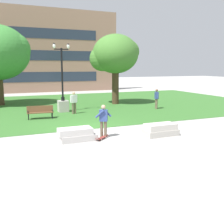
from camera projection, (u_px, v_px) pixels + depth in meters
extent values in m
plane|color=#A3A09B|center=(90.00, 129.00, 15.34)|extent=(140.00, 140.00, 0.00)
cube|color=#336628|center=(57.00, 106.00, 24.45)|extent=(40.00, 20.00, 0.02)
cube|color=#BCB7B2|center=(78.00, 137.00, 13.01)|extent=(1.80, 0.90, 0.32)
cube|color=beige|center=(75.00, 131.00, 12.90)|extent=(1.66, 0.83, 0.32)
cube|color=#B2ADA3|center=(161.00, 133.00, 13.95)|extent=(1.80, 0.90, 0.32)
cube|color=#BBB6AB|center=(160.00, 127.00, 13.88)|extent=(1.66, 0.83, 0.32)
cylinder|color=brown|center=(105.00, 129.00, 13.50)|extent=(0.15, 0.15, 0.86)
cylinder|color=brown|center=(102.00, 129.00, 13.53)|extent=(0.15, 0.15, 0.86)
cube|color=#334784|center=(103.00, 115.00, 13.39)|extent=(0.47, 0.40, 0.60)
cylinder|color=#334784|center=(107.00, 113.00, 13.52)|extent=(0.46, 0.32, 0.45)
cylinder|color=#334784|center=(100.00, 114.00, 13.22)|extent=(0.46, 0.32, 0.45)
sphere|color=tan|center=(103.00, 107.00, 13.31)|extent=(0.22, 0.22, 0.22)
cube|color=maroon|center=(102.00, 138.00, 13.24)|extent=(0.74, 0.67, 0.02)
cube|color=maroon|center=(97.00, 139.00, 12.84)|extent=(0.22, 0.23, 0.06)
cube|color=maroon|center=(106.00, 135.00, 13.63)|extent=(0.22, 0.23, 0.06)
cylinder|color=silver|center=(102.00, 140.00, 13.01)|extent=(0.06, 0.06, 0.06)
cylinder|color=silver|center=(98.00, 139.00, 13.11)|extent=(0.06, 0.06, 0.06)
cylinder|color=silver|center=(106.00, 138.00, 13.39)|extent=(0.06, 0.06, 0.06)
cylinder|color=silver|center=(102.00, 137.00, 13.49)|extent=(0.06, 0.06, 0.06)
cube|color=brown|center=(40.00, 113.00, 18.25)|extent=(1.83, 0.57, 0.05)
cube|color=brown|center=(40.00, 109.00, 18.45)|extent=(1.80, 0.26, 0.46)
cube|color=black|center=(28.00, 112.00, 17.98)|extent=(0.09, 0.40, 0.04)
cube|color=black|center=(53.00, 110.00, 18.49)|extent=(0.09, 0.40, 0.04)
cylinder|color=black|center=(29.00, 117.00, 17.90)|extent=(0.07, 0.07, 0.41)
cylinder|color=black|center=(52.00, 116.00, 18.39)|extent=(0.07, 0.07, 0.41)
cylinder|color=black|center=(28.00, 116.00, 18.20)|extent=(0.07, 0.07, 0.41)
cylinder|color=black|center=(52.00, 115.00, 18.69)|extent=(0.07, 0.07, 0.41)
cube|color=#ADA89E|center=(63.00, 106.00, 21.19)|extent=(0.80, 0.80, 0.90)
cylinder|color=black|center=(63.00, 99.00, 21.09)|extent=(0.28, 0.28, 0.30)
cylinder|color=black|center=(62.00, 75.00, 20.76)|extent=(0.14, 0.14, 4.15)
cube|color=black|center=(61.00, 49.00, 20.42)|extent=(1.10, 0.08, 0.08)
ellipsoid|color=white|center=(54.00, 46.00, 20.18)|extent=(0.22, 0.22, 0.36)
cone|color=black|center=(54.00, 43.00, 20.14)|extent=(0.20, 0.20, 0.13)
ellipsoid|color=white|center=(68.00, 46.00, 20.59)|extent=(0.22, 0.22, 0.36)
cone|color=black|center=(68.00, 44.00, 20.55)|extent=(0.20, 0.20, 0.13)
cylinder|color=#42301E|center=(115.00, 85.00, 25.46)|extent=(0.66, 0.66, 3.61)
ellipsoid|color=#42752D|center=(115.00, 54.00, 24.94)|extent=(4.37, 4.37, 3.71)
sphere|color=#42752D|center=(102.00, 59.00, 24.97)|extent=(2.40, 2.40, 2.40)
sphere|color=#42752D|center=(128.00, 52.00, 24.92)|extent=(2.18, 2.18, 2.18)
sphere|color=#387F33|center=(14.00, 49.00, 24.06)|extent=(2.98, 2.98, 2.98)
cylinder|color=brown|center=(157.00, 104.00, 22.58)|extent=(0.15, 0.15, 0.86)
cylinder|color=brown|center=(156.00, 104.00, 22.77)|extent=(0.15, 0.15, 0.86)
cube|color=#334784|center=(157.00, 95.00, 22.55)|extent=(0.32, 0.44, 0.60)
cylinder|color=#334784|center=(157.00, 95.00, 22.34)|extent=(0.14, 0.22, 0.56)
cylinder|color=#334784|center=(156.00, 95.00, 22.75)|extent=(0.14, 0.22, 0.56)
sphere|color=brown|center=(157.00, 90.00, 22.48)|extent=(0.22, 0.22, 0.22)
cylinder|color=brown|center=(73.00, 108.00, 20.21)|extent=(0.15, 0.15, 0.86)
cylinder|color=brown|center=(75.00, 108.00, 20.33)|extent=(0.15, 0.15, 0.86)
cube|color=white|center=(74.00, 99.00, 20.15)|extent=(0.45, 0.34, 0.60)
cylinder|color=white|center=(71.00, 99.00, 19.99)|extent=(0.13, 0.13, 0.55)
cylinder|color=white|center=(77.00, 98.00, 20.29)|extent=(0.13, 0.13, 0.55)
sphere|color=tan|center=(74.00, 93.00, 20.07)|extent=(0.22, 0.22, 0.22)
cube|color=#8E6B56|center=(27.00, 50.00, 36.20)|extent=(26.41, 1.00, 11.75)
cube|color=#232D3D|center=(29.00, 77.00, 36.36)|extent=(19.81, 0.03, 1.40)
cube|color=#232D3D|center=(28.00, 55.00, 35.85)|extent=(19.81, 0.03, 1.40)
cube|color=#232D3D|center=(26.00, 32.00, 35.34)|extent=(19.81, 0.03, 1.40)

